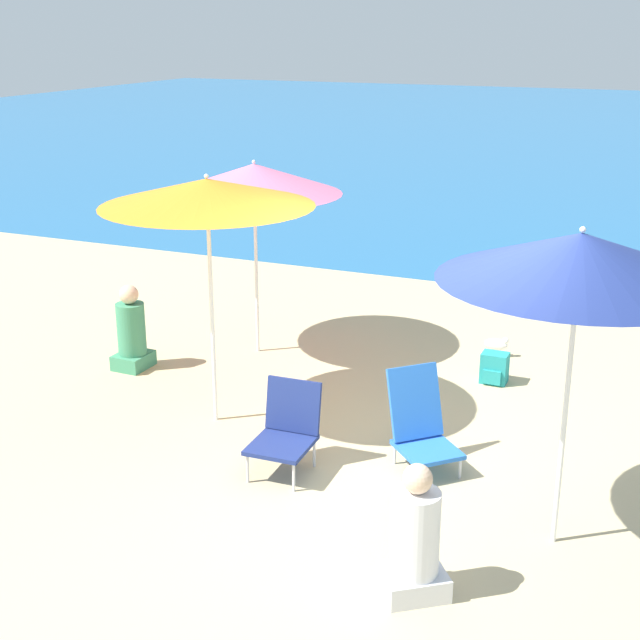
{
  "coord_description": "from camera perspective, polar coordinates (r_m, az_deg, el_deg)",
  "views": [
    {
      "loc": [
        1.9,
        -5.93,
        3.51
      ],
      "look_at": [
        -1.06,
        0.94,
        1.0
      ],
      "focal_mm": 50.0,
      "sensor_mm": 36.0,
      "label": 1
    }
  ],
  "objects": [
    {
      "name": "beach_chair_navy",
      "position": [
        7.32,
        -2.15,
        -6.89
      ],
      "size": [
        0.49,
        0.59,
        0.73
      ],
      "rotation": [
        0.0,
        0.0,
        0.04
      ],
      "color": "silver",
      "rests_on": "ground"
    },
    {
      "name": "seagull",
      "position": [
        10.0,
        11.24,
        -1.52
      ],
      "size": [
        0.27,
        0.11,
        0.23
      ],
      "color": "gold",
      "rests_on": "ground"
    },
    {
      "name": "ground_plane",
      "position": [
        7.15,
        4.89,
        -10.93
      ],
      "size": [
        60.0,
        60.0,
        0.0
      ],
      "primitive_type": "plane",
      "color": "#C6B284"
    },
    {
      "name": "beach_umbrella_navy",
      "position": [
        5.93,
        16.31,
        3.87
      ],
      "size": [
        1.85,
        1.85,
        2.28
      ],
      "color": "white",
      "rests_on": "ground"
    },
    {
      "name": "beach_umbrella_pink",
      "position": [
        9.53,
        -4.24,
        9.0
      ],
      "size": [
        1.88,
        1.88,
        2.14
      ],
      "color": "white",
      "rests_on": "ground"
    },
    {
      "name": "person_seated_near",
      "position": [
        9.6,
        -11.97,
        -0.85
      ],
      "size": [
        0.34,
        0.4,
        0.92
      ],
      "rotation": [
        0.0,
        0.0,
        -0.02
      ],
      "color": "#3F8C66",
      "rests_on": "ground"
    },
    {
      "name": "backpack_teal",
      "position": [
        9.26,
        11.1,
        -3.05
      ],
      "size": [
        0.27,
        0.23,
        0.32
      ],
      "color": "teal",
      "rests_on": "ground"
    },
    {
      "name": "beach_chair_blue",
      "position": [
        7.43,
        6.46,
        -6.61
      ],
      "size": [
        0.74,
        0.74,
        0.81
      ],
      "rotation": [
        0.0,
        0.0,
        0.78
      ],
      "color": "silver",
      "rests_on": "ground"
    },
    {
      "name": "beach_umbrella_orange",
      "position": [
        7.74,
        -7.25,
        8.09
      ],
      "size": [
        1.87,
        1.87,
        2.28
      ],
      "color": "white",
      "rests_on": "ground"
    },
    {
      "name": "person_seated_far",
      "position": [
        5.85,
        6.1,
        -13.91
      ],
      "size": [
        0.53,
        0.52,
        0.92
      ],
      "rotation": [
        0.0,
        0.0,
        -0.94
      ],
      "color": "silver",
      "rests_on": "ground"
    }
  ]
}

